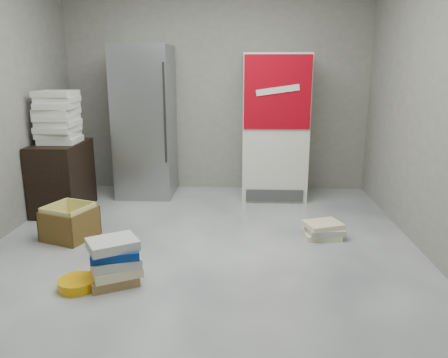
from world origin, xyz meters
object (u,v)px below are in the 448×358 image
at_px(coke_cooler, 275,127).
at_px(wood_shelf, 62,177).
at_px(phonebook_stack_main, 115,262).
at_px(cardboard_box, 70,225).
at_px(steel_fridge, 145,122).

bearing_deg(coke_cooler, wood_shelf, -163.72).
xyz_separation_m(phonebook_stack_main, cardboard_box, (-0.71, 0.90, -0.04)).
bearing_deg(coke_cooler, steel_fridge, 179.82).
bearing_deg(steel_fridge, cardboard_box, -105.04).
relative_size(wood_shelf, phonebook_stack_main, 1.68).
bearing_deg(steel_fridge, wood_shelf, -138.69).
distance_m(wood_shelf, phonebook_stack_main, 2.09).
bearing_deg(wood_shelf, coke_cooler, 16.28).
height_order(coke_cooler, phonebook_stack_main, coke_cooler).
bearing_deg(cardboard_box, phonebook_stack_main, -31.19).
xyz_separation_m(coke_cooler, wood_shelf, (-2.48, -0.72, -0.50)).
xyz_separation_m(coke_cooler, phonebook_stack_main, (-1.36, -2.48, -0.72)).
xyz_separation_m(steel_fridge, coke_cooler, (1.65, -0.01, -0.05)).
xyz_separation_m(wood_shelf, phonebook_stack_main, (1.12, -1.75, -0.22)).
relative_size(steel_fridge, cardboard_box, 3.52).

